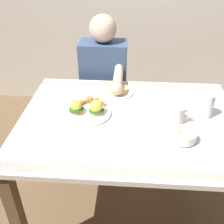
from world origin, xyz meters
name	(u,v)px	position (x,y,z in m)	size (l,w,h in m)	color
ground_plane	(126,206)	(0.00, 0.00, 0.00)	(6.00, 6.00, 0.00)	brown
dining_table	(129,134)	(0.00, 0.00, 0.63)	(1.20, 0.90, 0.74)	silver
eggs_benedict_plate	(88,110)	(-0.23, 0.03, 0.77)	(0.27, 0.27, 0.09)	white
fruit_bowl	(184,136)	(0.26, -0.17, 0.77)	(0.12, 0.12, 0.06)	white
coffee_mug	(177,114)	(0.25, -0.01, 0.79)	(0.11, 0.08, 0.09)	white
fork	(154,108)	(0.14, 0.11, 0.74)	(0.14, 0.11, 0.00)	silver
water_glass_near	(207,107)	(0.42, 0.06, 0.80)	(0.07, 0.07, 0.14)	silver
side_plate	(118,91)	(-0.08, 0.28, 0.75)	(0.20, 0.20, 0.04)	white
diner_person	(104,82)	(-0.20, 0.60, 0.65)	(0.34, 0.54, 1.14)	#33333D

